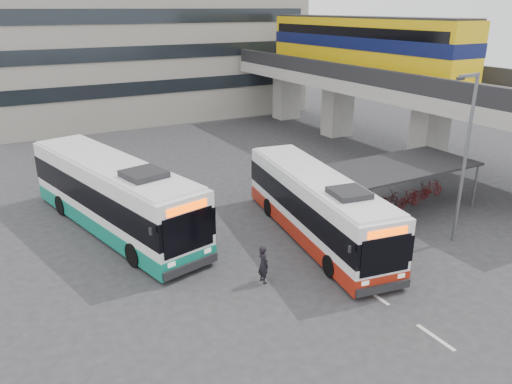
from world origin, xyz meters
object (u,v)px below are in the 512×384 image
bus_teal (113,196)px  pedestrian (263,264)px  bus_main (317,207)px  lamp_post (465,150)px

bus_teal → pedestrian: bearing=-77.9°
bus_main → lamp_post: size_ratio=1.48×
bus_main → pedestrian: (-4.28, -2.42, -0.75)m
bus_teal → lamp_post: bearing=-47.3°
bus_teal → pedestrian: 8.92m
bus_main → lamp_post: 7.00m
bus_main → bus_teal: 9.81m
lamp_post → pedestrian: bearing=170.5°
bus_main → lamp_post: bearing=-24.2°
bus_teal → lamp_post: size_ratio=1.67×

